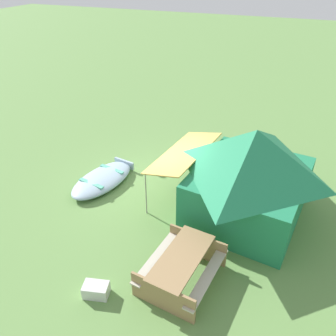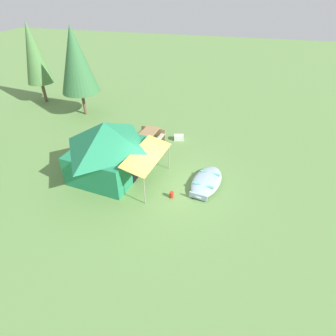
# 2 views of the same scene
# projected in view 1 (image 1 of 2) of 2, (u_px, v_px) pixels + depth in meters

# --- Properties ---
(ground_plane) EXTENTS (80.00, 80.00, 0.00)m
(ground_plane) POSITION_uv_depth(u_px,v_px,m) (157.00, 188.00, 11.28)
(ground_plane) COLOR #608A47
(beached_rowboat) EXTENTS (2.74, 1.69, 0.37)m
(beached_rowboat) POSITION_uv_depth(u_px,v_px,m) (103.00, 179.00, 11.37)
(beached_rowboat) COLOR #94ACBF
(beached_rowboat) RESTS_ON ground_plane
(canvas_cabin_tent) EXTENTS (3.96, 4.60, 2.75)m
(canvas_cabin_tent) POSITION_uv_depth(u_px,v_px,m) (250.00, 173.00, 9.39)
(canvas_cabin_tent) COLOR #217D51
(canvas_cabin_tent) RESTS_ON ground_plane
(picnic_table) EXTENTS (2.13, 1.77, 0.77)m
(picnic_table) POSITION_uv_depth(u_px,v_px,m) (181.00, 265.00, 7.81)
(picnic_table) COLOR #98784F
(picnic_table) RESTS_ON ground_plane
(cooler_box) EXTENTS (0.49, 0.64, 0.32)m
(cooler_box) POSITION_uv_depth(u_px,v_px,m) (96.00, 290.00, 7.63)
(cooler_box) COLOR silver
(cooler_box) RESTS_ON ground_plane
(fuel_can) EXTENTS (0.25, 0.25, 0.29)m
(fuel_can) POSITION_uv_depth(u_px,v_px,m) (155.00, 170.00, 11.96)
(fuel_can) COLOR red
(fuel_can) RESTS_ON ground_plane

